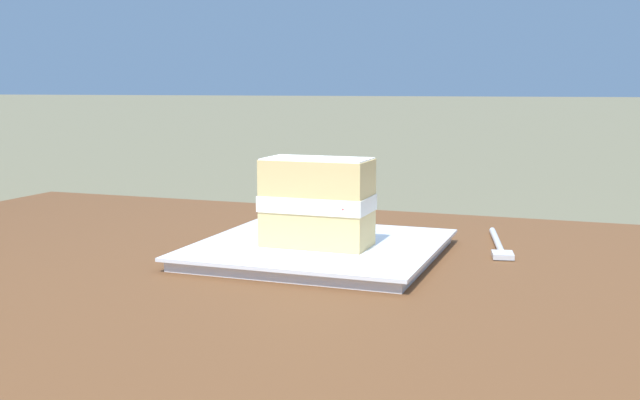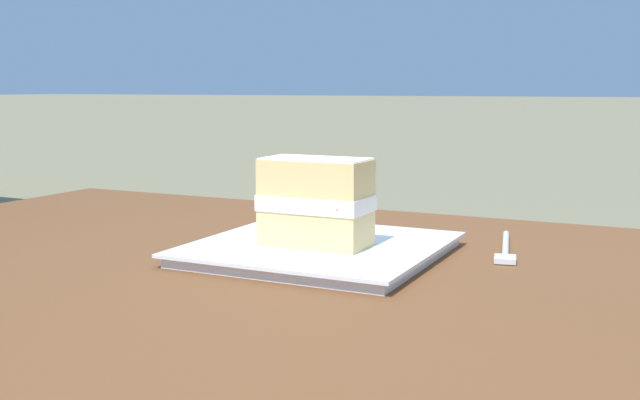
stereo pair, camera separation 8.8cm
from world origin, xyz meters
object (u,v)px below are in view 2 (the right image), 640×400
Objects in this scene: patio_table at (388,375)px; cake_slice at (316,202)px; dessert_fork at (505,249)px; dessert_plate at (320,249)px.

patio_table is 12.73× the size of cake_slice.
cake_slice is (-0.11, 0.06, 0.17)m from patio_table.
dessert_fork is (0.19, 0.13, -0.06)m from cake_slice.
dessert_fork reaches higher than patio_table.
patio_table is 0.21m from cake_slice.
cake_slice is at bearing -145.20° from dessert_fork.
dessert_plate reaches higher than dessert_fork.
cake_slice is at bearing 153.09° from patio_table.
dessert_fork is at bearing 31.06° from dessert_plate.
dessert_fork is (0.08, 0.19, 0.11)m from patio_table.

